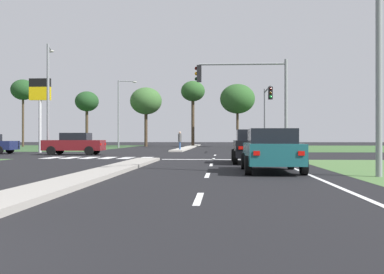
% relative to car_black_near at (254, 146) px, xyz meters
% --- Properties ---
extents(ground_plane, '(200.00, 200.00, 0.00)m').
position_rel_car_black_near_xyz_m(ground_plane, '(-5.51, 10.62, -0.82)').
color(ground_plane, black).
extents(median_island_near, '(1.20, 22.00, 0.14)m').
position_rel_car_black_near_xyz_m(median_island_near, '(-5.51, -8.38, -0.75)').
color(median_island_near, gray).
rests_on(median_island_near, ground).
extents(median_island_far, '(1.20, 36.00, 0.14)m').
position_rel_car_black_near_xyz_m(median_island_far, '(-5.51, 35.62, -0.75)').
color(median_island_far, '#ADA89E').
rests_on(median_island_far, ground).
extents(lane_dash_near, '(0.14, 2.00, 0.01)m').
position_rel_car_black_near_xyz_m(lane_dash_near, '(-2.01, -13.71, -0.82)').
color(lane_dash_near, silver).
rests_on(lane_dash_near, ground).
extents(lane_dash_second, '(0.14, 2.00, 0.01)m').
position_rel_car_black_near_xyz_m(lane_dash_second, '(-2.01, -7.71, -0.82)').
color(lane_dash_second, silver).
rests_on(lane_dash_second, ground).
extents(lane_dash_third, '(0.14, 2.00, 0.01)m').
position_rel_car_black_near_xyz_m(lane_dash_third, '(-2.01, -1.71, -0.82)').
color(lane_dash_third, silver).
rests_on(lane_dash_third, ground).
extents(lane_dash_fourth, '(0.14, 2.00, 0.01)m').
position_rel_car_black_near_xyz_m(lane_dash_fourth, '(-2.01, 4.29, -0.82)').
color(lane_dash_fourth, silver).
rests_on(lane_dash_fourth, ground).
extents(lane_dash_fifth, '(0.14, 2.00, 0.01)m').
position_rel_car_black_near_xyz_m(lane_dash_fifth, '(-2.01, 10.29, -0.82)').
color(lane_dash_fifth, silver).
rests_on(lane_dash_fifth, ground).
extents(edge_line_right, '(0.14, 24.00, 0.01)m').
position_rel_car_black_near_xyz_m(edge_line_right, '(1.34, -7.38, -0.82)').
color(edge_line_right, silver).
rests_on(edge_line_right, ground).
extents(stop_bar_near, '(6.40, 0.50, 0.01)m').
position_rel_car_black_near_xyz_m(stop_bar_near, '(-1.71, 3.62, -0.82)').
color(stop_bar_near, silver).
rests_on(stop_bar_near, ground).
extents(crosswalk_bar_near, '(0.70, 2.80, 0.01)m').
position_rel_car_black_near_xyz_m(crosswalk_bar_near, '(-11.91, 5.42, -0.82)').
color(crosswalk_bar_near, silver).
rests_on(crosswalk_bar_near, ground).
extents(crosswalk_bar_second, '(0.70, 2.80, 0.01)m').
position_rel_car_black_near_xyz_m(crosswalk_bar_second, '(-10.76, 5.42, -0.82)').
color(crosswalk_bar_second, silver).
rests_on(crosswalk_bar_second, ground).
extents(crosswalk_bar_third, '(0.70, 2.80, 0.01)m').
position_rel_car_black_near_xyz_m(crosswalk_bar_third, '(-9.61, 5.42, -0.82)').
color(crosswalk_bar_third, silver).
rests_on(crosswalk_bar_third, ground).
extents(crosswalk_bar_fourth, '(0.70, 2.80, 0.01)m').
position_rel_car_black_near_xyz_m(crosswalk_bar_fourth, '(-8.46, 5.42, -0.82)').
color(crosswalk_bar_fourth, silver).
rests_on(crosswalk_bar_fourth, ground).
extents(crosswalk_bar_fifth, '(0.70, 2.80, 0.01)m').
position_rel_car_black_near_xyz_m(crosswalk_bar_fifth, '(-7.31, 5.42, -0.82)').
color(crosswalk_bar_fifth, silver).
rests_on(crosswalk_bar_fifth, ground).
extents(crosswalk_bar_sixth, '(0.70, 2.80, 0.01)m').
position_rel_car_black_near_xyz_m(crosswalk_bar_sixth, '(-6.16, 5.42, -0.82)').
color(crosswalk_bar_sixth, silver).
rests_on(crosswalk_bar_sixth, ground).
extents(car_black_near, '(2.08, 4.41, 1.62)m').
position_rel_car_black_near_xyz_m(car_black_near, '(0.00, 0.00, 0.00)').
color(car_black_near, black).
rests_on(car_black_near, ground).
extents(car_maroon_second, '(4.29, 1.98, 1.58)m').
position_rel_car_black_near_xyz_m(car_maroon_second, '(-12.15, 10.60, -0.02)').
color(car_maroon_second, maroon).
rests_on(car_maroon_second, ground).
extents(car_teal_third, '(2.04, 4.62, 1.55)m').
position_rel_car_black_near_xyz_m(car_teal_third, '(0.23, -6.00, -0.03)').
color(car_teal_third, '#19565B').
rests_on(car_teal_third, ground).
extents(traffic_signal_far_right, '(0.32, 4.91, 5.34)m').
position_rel_car_black_near_xyz_m(traffic_signal_far_right, '(2.09, 15.39, 2.88)').
color(traffic_signal_far_right, gray).
rests_on(traffic_signal_far_right, ground).
extents(traffic_signal_near_right, '(5.27, 0.32, 5.67)m').
position_rel_car_black_near_xyz_m(traffic_signal_near_right, '(0.18, 4.02, 3.12)').
color(traffic_signal_near_right, gray).
rests_on(traffic_signal_near_right, ground).
extents(street_lamp_near, '(1.45, 1.96, 8.83)m').
position_rel_car_black_near_xyz_m(street_lamp_near, '(3.28, -8.11, 4.13)').
color(street_lamp_near, gray).
rests_on(street_lamp_near, ground).
extents(street_lamp_second, '(0.87, 2.11, 8.20)m').
position_rel_car_black_near_xyz_m(street_lamp_second, '(-14.46, 11.67, 3.80)').
color(street_lamp_second, gray).
rests_on(street_lamp_second, ground).
extents(street_lamp_third, '(2.38, 0.45, 8.40)m').
position_rel_car_black_near_xyz_m(street_lamp_third, '(-14.20, 35.84, 3.91)').
color(street_lamp_third, gray).
rests_on(street_lamp_third, ground).
extents(pedestrian_at_median, '(0.34, 0.34, 1.67)m').
position_rel_car_black_near_xyz_m(pedestrian_at_median, '(-5.42, 20.97, 0.33)').
color(pedestrian_at_median, '#335184').
rests_on(pedestrian_at_median, median_island_far).
extents(fuel_price_totem, '(1.80, 0.24, 6.14)m').
position_rel_car_black_near_xyz_m(fuel_price_totem, '(-16.56, 15.45, 3.67)').
color(fuel_price_totem, silver).
rests_on(fuel_price_totem, ground).
extents(treeline_near, '(3.30, 3.30, 9.20)m').
position_rel_car_black_near_xyz_m(treeline_near, '(-28.68, 40.62, 6.90)').
color(treeline_near, '#423323').
rests_on(treeline_near, ground).
extents(treeline_second, '(3.32, 3.32, 7.77)m').
position_rel_car_black_near_xyz_m(treeline_second, '(-20.52, 43.13, 5.44)').
color(treeline_second, '#423323').
rests_on(treeline_second, ground).
extents(treeline_third, '(4.43, 4.43, 8.26)m').
position_rel_car_black_near_xyz_m(treeline_third, '(-12.10, 43.02, 5.50)').
color(treeline_third, '#423323').
rests_on(treeline_third, ground).
extents(treeline_fourth, '(3.38, 3.38, 9.25)m').
position_rel_car_black_near_xyz_m(treeline_fourth, '(-5.59, 44.08, 6.82)').
color(treeline_fourth, '#423323').
rests_on(treeline_fourth, ground).
extents(treeline_fifth, '(4.62, 4.62, 8.36)m').
position_rel_car_black_near_xyz_m(treeline_fifth, '(0.56, 40.46, 5.55)').
color(treeline_fifth, '#423323').
rests_on(treeline_fifth, ground).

